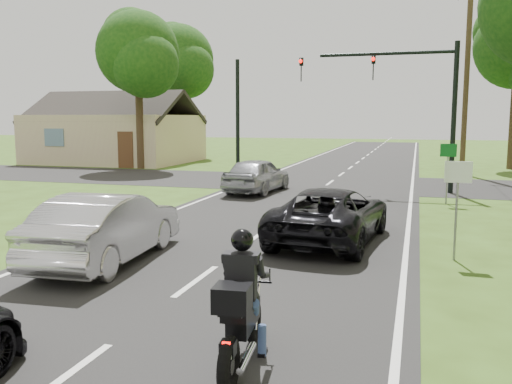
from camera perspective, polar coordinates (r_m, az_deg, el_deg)
ground at (r=10.28m, az=-6.31°, el=-9.34°), size 140.00×140.00×0.00m
road at (r=19.66m, az=5.08°, el=-1.04°), size 8.00×100.00×0.01m
cross_road at (r=25.51m, az=7.79°, el=0.96°), size 60.00×7.00×0.01m
motorcycle_rider at (r=6.71m, az=-1.58°, el=-12.64°), size 0.60×2.01×1.73m
dark_suv at (r=13.39m, az=7.87°, el=-2.35°), size 2.64×4.97×1.33m
silver_sedan at (r=11.82m, az=-15.39°, el=-3.59°), size 1.88×4.55×1.47m
silver_suv at (r=21.99m, az=0.12°, el=1.81°), size 2.06×4.29×1.41m
traffic_signal at (r=23.07m, az=15.54°, el=10.31°), size 6.38×0.44×6.00m
signal_pole_far at (r=28.51m, az=-1.94°, el=7.78°), size 0.20×0.20×6.00m
utility_pole_far at (r=31.19m, az=21.28°, el=11.09°), size 1.60×0.28×10.00m
sign_white at (r=12.13m, az=20.46°, el=0.57°), size 0.55×0.07×2.12m
sign_green at (r=20.09m, az=19.56°, el=3.30°), size 0.55×0.07×2.12m
tree_left_near at (r=32.95m, az=-12.09°, el=13.78°), size 5.12×4.96×9.22m
tree_left_far at (r=42.78m, az=-7.93°, el=13.27°), size 5.76×5.58×10.14m
house at (r=38.57m, az=-14.48°, el=5.72°), size 10.20×8.00×4.84m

